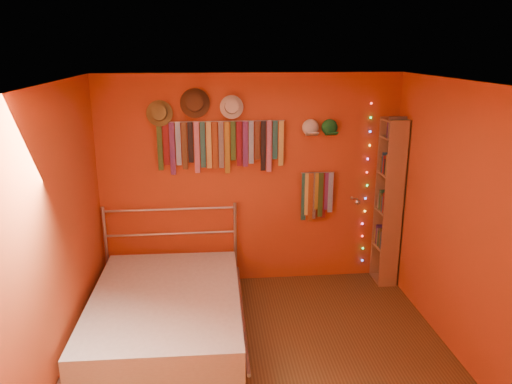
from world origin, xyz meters
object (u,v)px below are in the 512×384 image
object	(u,v)px
tie_rack	(221,144)
bookshelf	(392,202)
reading_lamp	(357,201)
bed	(166,313)

from	to	relation	value
tie_rack	bookshelf	size ratio (longest dim) A/B	0.72
reading_lamp	bed	distance (m)	2.51
tie_rack	bed	bearing A→B (deg)	-118.71
bookshelf	bed	distance (m)	2.88
bookshelf	bed	size ratio (longest dim) A/B	0.94
reading_lamp	bookshelf	xyz separation A→B (m)	(0.43, -0.01, -0.02)
tie_rack	reading_lamp	distance (m)	1.72
tie_rack	reading_lamp	size ratio (longest dim) A/B	5.36
tie_rack	bookshelf	xyz separation A→B (m)	(2.00, -0.15, -0.70)
tie_rack	bed	world-z (taller)	tie_rack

